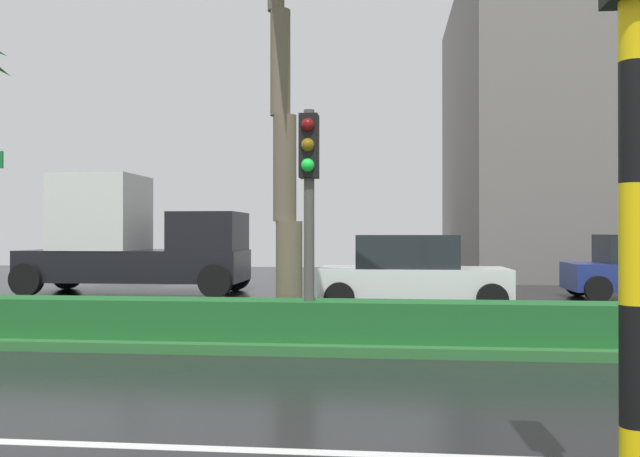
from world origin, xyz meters
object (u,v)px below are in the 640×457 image
(traffic_signal_median_right, at_px, (309,182))
(traffic_signal_foreground, at_px, (632,48))
(box_truck_lead, at_px, (133,240))
(car_in_traffic_second, at_px, (411,274))

(traffic_signal_median_right, xyz_separation_m, traffic_signal_foreground, (2.56, -5.91, 0.28))
(traffic_signal_foreground, height_order, box_truck_lead, traffic_signal_foreground)
(box_truck_lead, distance_m, car_in_traffic_second, 8.63)
(traffic_signal_median_right, xyz_separation_m, car_in_traffic_second, (1.72, 5.55, -1.72))
(traffic_signal_foreground, xyz_separation_m, box_truck_lead, (-8.80, 14.68, -1.28))
(traffic_signal_foreground, height_order, car_in_traffic_second, traffic_signal_foreground)
(traffic_signal_foreground, bearing_deg, traffic_signal_median_right, -66.59)
(traffic_signal_median_right, relative_size, traffic_signal_foreground, 0.84)
(traffic_signal_median_right, height_order, car_in_traffic_second, traffic_signal_median_right)
(traffic_signal_median_right, relative_size, car_in_traffic_second, 0.81)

